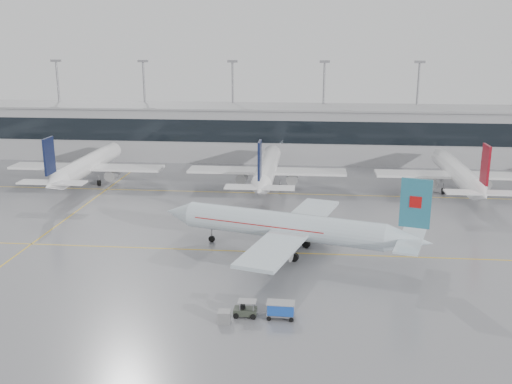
# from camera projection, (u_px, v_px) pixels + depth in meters

# --- Properties ---
(ground) EXTENTS (320.00, 320.00, 0.00)m
(ground) POSITION_uv_depth(u_px,v_px,m) (247.00, 251.00, 75.82)
(ground) COLOR gray
(ground) RESTS_ON ground
(taxi_line_main) EXTENTS (120.00, 0.25, 0.01)m
(taxi_line_main) POSITION_uv_depth(u_px,v_px,m) (247.00, 251.00, 75.82)
(taxi_line_main) COLOR yellow
(taxi_line_main) RESTS_ON ground
(taxi_line_north) EXTENTS (120.00, 0.25, 0.01)m
(taxi_line_north) POSITION_uv_depth(u_px,v_px,m) (265.00, 193.00, 104.68)
(taxi_line_north) COLOR yellow
(taxi_line_north) RESTS_ON ground
(taxi_line_cross) EXTENTS (0.25, 60.00, 0.01)m
(taxi_line_cross) POSITION_uv_depth(u_px,v_px,m) (75.00, 212.00, 92.99)
(taxi_line_cross) COLOR yellow
(taxi_line_cross) RESTS_ON ground
(terminal) EXTENTS (180.00, 15.00, 12.00)m
(terminal) POSITION_uv_depth(u_px,v_px,m) (276.00, 133.00, 133.91)
(terminal) COLOR #96969A
(terminal) RESTS_ON ground
(terminal_glass) EXTENTS (180.00, 0.20, 5.00)m
(terminal_glass) POSITION_uv_depth(u_px,v_px,m) (274.00, 132.00, 126.26)
(terminal_glass) COLOR black
(terminal_glass) RESTS_ON ground
(terminal_roof) EXTENTS (182.00, 16.00, 0.40)m
(terminal_roof) POSITION_uv_depth(u_px,v_px,m) (276.00, 107.00, 132.31)
(terminal_roof) COLOR gray
(terminal_roof) RESTS_ON ground
(light_masts) EXTENTS (156.40, 1.00, 22.60)m
(light_masts) POSITION_uv_depth(u_px,v_px,m) (278.00, 99.00, 137.78)
(light_masts) COLOR gray
(light_masts) RESTS_ON ground
(air_canada_jet) EXTENTS (35.96, 29.30, 11.49)m
(air_canada_jet) POSITION_uv_depth(u_px,v_px,m) (292.00, 227.00, 74.25)
(air_canada_jet) COLOR silver
(air_canada_jet) RESTS_ON ground
(parked_jet_b) EXTENTS (29.64, 36.96, 11.72)m
(parked_jet_b) POSITION_uv_depth(u_px,v_px,m) (87.00, 165.00, 110.47)
(parked_jet_b) COLOR white
(parked_jet_b) RESTS_ON ground
(parked_jet_c) EXTENTS (29.64, 36.96, 11.72)m
(parked_jet_c) POSITION_uv_depth(u_px,v_px,m) (267.00, 169.00, 107.27)
(parked_jet_c) COLOR white
(parked_jet_c) RESTS_ON ground
(parked_jet_d) EXTENTS (29.64, 36.96, 11.72)m
(parked_jet_d) POSITION_uv_depth(u_px,v_px,m) (458.00, 173.00, 104.07)
(parked_jet_d) COLOR white
(parked_jet_d) RESTS_ON ground
(baggage_tug) EXTENTS (3.51, 1.51, 1.70)m
(baggage_tug) POSITION_uv_depth(u_px,v_px,m) (245.00, 311.00, 57.90)
(baggage_tug) COLOR #2E342A
(baggage_tug) RESTS_ON ground
(baggage_cart) EXTENTS (2.86, 1.65, 1.74)m
(baggage_cart) POSITION_uv_depth(u_px,v_px,m) (281.00, 309.00, 57.38)
(baggage_cart) COLOR gray
(baggage_cart) RESTS_ON ground
(gse_unit) EXTENTS (1.32, 1.24, 1.25)m
(gse_unit) POSITION_uv_depth(u_px,v_px,m) (224.00, 317.00, 56.56)
(gse_unit) COLOR slate
(gse_unit) RESTS_ON ground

